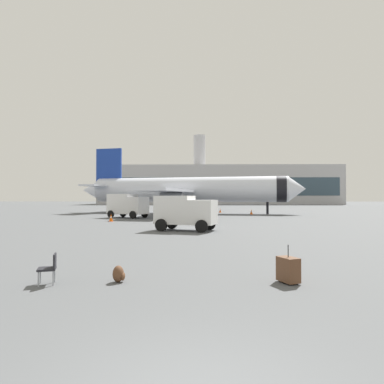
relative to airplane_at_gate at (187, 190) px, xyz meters
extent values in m
cylinder|color=silver|center=(0.23, -0.05, 0.04)|extent=(30.13, 10.00, 3.80)
cone|color=silver|center=(16.07, -3.44, 0.04)|extent=(3.10, 4.03, 3.61)
cone|color=silver|center=(-16.00, 3.43, 0.04)|extent=(3.85, 4.01, 3.42)
cylinder|color=black|center=(13.92, -2.98, 0.04)|extent=(2.18, 4.08, 3.88)
cube|color=silver|center=(0.93, 7.98, -0.26)|extent=(8.05, 16.65, 0.36)
cube|color=silver|center=(-2.43, -7.66, -0.26)|extent=(8.05, 16.65, 0.36)
cylinder|color=gray|center=(0.40, 5.54, -1.56)|extent=(3.59, 2.82, 2.20)
cylinder|color=gray|center=(-1.90, -5.22, -1.56)|extent=(3.59, 2.82, 2.20)
cube|color=#193899|center=(-12.97, 2.78, 3.64)|extent=(4.38, 1.27, 6.40)
cube|color=silver|center=(-12.79, 6.01, 0.64)|extent=(3.80, 6.41, 0.24)
cube|color=silver|center=(-14.13, -0.24, 0.64)|extent=(3.80, 6.41, 0.24)
cylinder|color=black|center=(11.96, -2.56, -2.76)|extent=(0.36, 0.36, 1.80)
cylinder|color=black|center=(-1.22, 2.72, -2.76)|extent=(0.44, 0.44, 1.80)
cylinder|color=black|center=(-2.23, -1.98, -2.76)|extent=(0.44, 0.44, 1.80)
cube|color=white|center=(-5.37, -12.45, -2.14)|extent=(2.50, 2.72, 2.04)
cube|color=#1E232D|center=(-4.74, -12.78, -1.66)|extent=(0.98, 1.80, 0.84)
cube|color=white|center=(-7.51, -11.36, -1.96)|extent=(3.78, 3.38, 2.40)
cylinder|color=black|center=(-4.74, -11.49, -3.21)|extent=(0.90, 0.61, 0.90)
cylinder|color=black|center=(-5.79, -13.53, -3.21)|extent=(0.90, 0.61, 0.90)
cylinder|color=black|center=(-7.73, -9.95, -3.21)|extent=(0.90, 0.61, 0.90)
cylinder|color=black|center=(-8.78, -12.00, -3.21)|extent=(0.90, 0.61, 0.90)
cube|color=white|center=(2.16, -27.92, -2.27)|extent=(2.28, 2.43, 1.78)
cube|color=#1E232D|center=(2.87, -28.15, -1.85)|extent=(0.61, 1.74, 0.74)
cube|color=white|center=(0.06, -27.27, -2.11)|extent=(3.12, 2.70, 2.10)
cylinder|color=black|center=(2.68, -26.99, -3.21)|extent=(0.92, 0.48, 0.90)
cylinder|color=black|center=(2.06, -28.99, -3.21)|extent=(0.92, 0.48, 0.90)
cylinder|color=black|center=(-0.26, -26.07, -3.21)|extent=(0.92, 0.48, 0.90)
cylinder|color=black|center=(-0.88, -28.08, -3.21)|extent=(0.92, 0.48, 0.90)
cube|color=#F2590C|center=(9.51, -3.14, -3.64)|extent=(0.44, 0.44, 0.04)
cone|color=#F2590C|center=(9.51, -3.14, -3.27)|extent=(0.36, 0.36, 0.69)
cylinder|color=white|center=(9.51, -3.14, -3.24)|extent=(0.23, 0.23, 0.10)
cube|color=#F2590C|center=(-7.18, -17.99, -3.64)|extent=(0.44, 0.44, 0.04)
cone|color=#F2590C|center=(-7.18, -17.99, -3.25)|extent=(0.36, 0.36, 0.73)
cylinder|color=white|center=(-7.18, -17.99, -3.21)|extent=(0.23, 0.23, 0.10)
cube|color=#F2590C|center=(5.34, 2.80, -3.64)|extent=(0.44, 0.44, 0.04)
cone|color=#F2590C|center=(5.34, 2.80, -3.30)|extent=(0.36, 0.36, 0.63)
cylinder|color=white|center=(5.34, 2.80, -3.27)|extent=(0.23, 0.23, 0.10)
cube|color=brown|center=(4.46, -42.93, -3.27)|extent=(0.62, 0.75, 0.70)
cylinder|color=black|center=(4.46, -42.93, -2.74)|extent=(0.02, 0.02, 0.36)
cylinder|color=black|center=(4.37, -42.73, -3.62)|extent=(0.09, 0.06, 0.08)
cylinder|color=black|center=(4.55, -43.13, -3.62)|extent=(0.09, 0.06, 0.08)
ellipsoid|color=brown|center=(-0.48, -42.93, -3.42)|extent=(0.32, 0.40, 0.48)
ellipsoid|color=brown|center=(-0.34, -42.93, -3.49)|extent=(0.12, 0.28, 0.24)
cube|color=black|center=(-2.45, -43.24, -3.22)|extent=(0.60, 0.60, 0.06)
cube|color=black|center=(-2.25, -43.18, -3.00)|extent=(0.19, 0.47, 0.40)
cylinder|color=#999EA5|center=(-2.57, -43.48, -3.44)|extent=(0.04, 0.04, 0.44)
cylinder|color=#999EA5|center=(-2.69, -43.12, -3.44)|extent=(0.04, 0.04, 0.44)
cylinder|color=#999EA5|center=(-2.20, -43.37, -3.44)|extent=(0.04, 0.04, 0.44)
cylinder|color=#999EA5|center=(-2.32, -43.00, -3.44)|extent=(0.04, 0.04, 0.44)
cube|color=#B2B2B7|center=(9.07, 74.37, 3.21)|extent=(85.00, 22.81, 13.74)
cube|color=#334756|center=(9.07, 62.91, 2.53)|extent=(80.75, 0.10, 6.18)
cylinder|color=#B2B2B7|center=(2.07, 74.37, 16.08)|extent=(4.40, 4.40, 12.00)
camera|label=1|loc=(1.88, -52.85, -1.18)|focal=31.85mm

